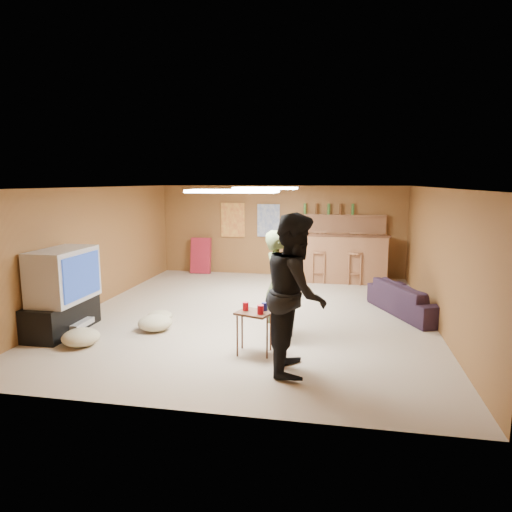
% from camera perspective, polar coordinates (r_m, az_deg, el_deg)
% --- Properties ---
extents(ground, '(7.00, 7.00, 0.00)m').
position_cam_1_polar(ground, '(8.08, -0.26, -7.25)').
color(ground, tan).
rests_on(ground, ground).
extents(ceiling, '(6.00, 7.00, 0.02)m').
position_cam_1_polar(ceiling, '(7.74, -0.28, 8.56)').
color(ceiling, silver).
rests_on(ceiling, ground).
extents(wall_back, '(6.00, 0.02, 2.20)m').
position_cam_1_polar(wall_back, '(11.26, 3.10, 3.17)').
color(wall_back, brown).
rests_on(wall_back, ground).
extents(wall_front, '(6.00, 0.02, 2.20)m').
position_cam_1_polar(wall_front, '(4.52, -8.74, -6.22)').
color(wall_front, brown).
rests_on(wall_front, ground).
extents(wall_left, '(0.02, 7.00, 2.20)m').
position_cam_1_polar(wall_left, '(8.90, -19.61, 1.01)').
color(wall_left, brown).
rests_on(wall_left, ground).
extents(wall_right, '(0.02, 7.00, 2.20)m').
position_cam_1_polar(wall_right, '(7.85, 21.78, -0.17)').
color(wall_right, brown).
rests_on(wall_right, ground).
extents(tv_stand, '(0.55, 1.30, 0.50)m').
position_cam_1_polar(tv_stand, '(7.68, -23.07, -6.95)').
color(tv_stand, black).
rests_on(tv_stand, ground).
extents(dvd_box, '(0.35, 0.50, 0.08)m').
position_cam_1_polar(dvd_box, '(7.59, -21.63, -7.84)').
color(dvd_box, '#B2B2B7').
rests_on(dvd_box, tv_stand).
extents(tv_body, '(0.60, 1.10, 0.80)m').
position_cam_1_polar(tv_body, '(7.49, -22.94, -2.22)').
color(tv_body, '#B2B2B7').
rests_on(tv_body, tv_stand).
extents(tv_screen, '(0.02, 0.95, 0.65)m').
position_cam_1_polar(tv_screen, '(7.33, -20.92, -2.34)').
color(tv_screen, navy).
rests_on(tv_screen, tv_body).
extents(bar_counter, '(2.00, 0.60, 1.10)m').
position_cam_1_polar(bar_counter, '(10.70, 10.68, -0.28)').
color(bar_counter, brown).
rests_on(bar_counter, ground).
extents(bar_lip, '(2.10, 0.12, 0.05)m').
position_cam_1_polar(bar_lip, '(10.37, 10.77, 2.49)').
color(bar_lip, '#3E2114').
rests_on(bar_lip, bar_counter).
extents(bar_shelf, '(2.00, 0.18, 0.05)m').
position_cam_1_polar(bar_shelf, '(11.03, 10.83, 4.98)').
color(bar_shelf, brown).
rests_on(bar_shelf, bar_backing).
extents(bar_backing, '(2.00, 0.14, 0.60)m').
position_cam_1_polar(bar_backing, '(11.08, 10.78, 3.44)').
color(bar_backing, brown).
rests_on(bar_backing, bar_counter).
extents(poster_left, '(0.60, 0.03, 0.85)m').
position_cam_1_polar(poster_left, '(11.42, -2.91, 4.52)').
color(poster_left, '#BF3F26').
rests_on(poster_left, wall_back).
extents(poster_right, '(0.55, 0.03, 0.80)m').
position_cam_1_polar(poster_right, '(11.24, 1.57, 4.45)').
color(poster_right, '#334C99').
rests_on(poster_right, wall_back).
extents(folding_chair_stack, '(0.50, 0.26, 0.91)m').
position_cam_1_polar(folding_chair_stack, '(11.59, -6.91, 0.05)').
color(folding_chair_stack, maroon).
rests_on(folding_chair_stack, ground).
extents(ceiling_panel_front, '(1.20, 0.60, 0.04)m').
position_cam_1_polar(ceiling_panel_front, '(6.28, -2.89, 8.10)').
color(ceiling_panel_front, white).
rests_on(ceiling_panel_front, ceiling).
extents(ceiling_panel_back, '(1.20, 0.60, 0.04)m').
position_cam_1_polar(ceiling_panel_back, '(8.92, 1.20, 8.46)').
color(ceiling_panel_back, white).
rests_on(ceiling_panel_back, ceiling).
extents(person_olive, '(0.51, 0.66, 1.62)m').
position_cam_1_polar(person_olive, '(6.63, 2.73, -3.72)').
color(person_olive, '#516037').
rests_on(person_olive, ground).
extents(person_black, '(0.80, 0.99, 1.94)m').
position_cam_1_polar(person_black, '(5.54, 5.02, -4.62)').
color(person_black, black).
rests_on(person_black, ground).
extents(sofa, '(1.42, 1.99, 0.54)m').
position_cam_1_polar(sofa, '(8.44, 18.79, -5.11)').
color(sofa, black).
rests_on(sofa, ground).
extents(tray_table, '(0.54, 0.48, 0.58)m').
position_cam_1_polar(tray_table, '(6.22, -0.22, -9.56)').
color(tray_table, '#3E2114').
rests_on(tray_table, ground).
extents(cup_red_near, '(0.10, 0.10, 0.11)m').
position_cam_1_polar(cup_red_near, '(6.19, -1.31, -6.30)').
color(cup_red_near, red).
rests_on(cup_red_near, tray_table).
extents(cup_red_far, '(0.11, 0.11, 0.12)m').
position_cam_1_polar(cup_red_far, '(6.02, 0.55, -6.71)').
color(cup_red_far, red).
rests_on(cup_red_far, tray_table).
extents(cup_blue, '(0.09, 0.09, 0.11)m').
position_cam_1_polar(cup_blue, '(6.18, 1.06, -6.33)').
color(cup_blue, navy).
rests_on(cup_blue, tray_table).
extents(bar_stool_left, '(0.38, 0.38, 1.10)m').
position_cam_1_polar(bar_stool_left, '(10.51, 7.89, -0.36)').
color(bar_stool_left, brown).
rests_on(bar_stool_left, ground).
extents(bar_stool_right, '(0.48, 0.48, 1.22)m').
position_cam_1_polar(bar_stool_right, '(10.48, 12.29, -0.18)').
color(bar_stool_right, brown).
rests_on(bar_stool_right, ground).
extents(cushion_near_tv, '(0.70, 0.70, 0.24)m').
position_cam_1_polar(cushion_near_tv, '(7.37, -12.51, -8.15)').
color(cushion_near_tv, tan).
rests_on(cushion_near_tv, ground).
extents(cushion_mid, '(0.49, 0.49, 0.19)m').
position_cam_1_polar(cushion_mid, '(7.77, -11.96, -7.39)').
color(cushion_mid, tan).
rests_on(cushion_mid, ground).
extents(cushion_far, '(0.54, 0.54, 0.24)m').
position_cam_1_polar(cushion_far, '(7.02, -21.05, -9.46)').
color(cushion_far, tan).
rests_on(cushion_far, ground).
extents(bottle_row, '(1.20, 0.08, 0.26)m').
position_cam_1_polar(bottle_row, '(11.01, 9.08, 5.83)').
color(bottle_row, '#3F7233').
rests_on(bottle_row, bar_shelf).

